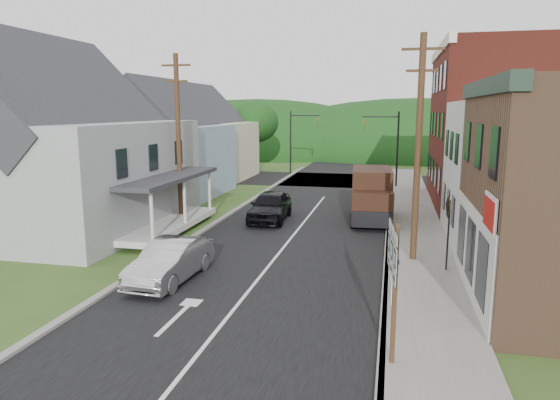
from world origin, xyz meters
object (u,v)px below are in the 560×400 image
Objects in this scene: warning_sign at (448,223)px; silver_sedan at (171,261)px; dark_sedan at (270,206)px; delivery_van at (372,195)px; route_sign_cluster at (393,274)px.

silver_sedan is at bearing -168.89° from warning_sign.
delivery_van reaches higher than dark_sedan.
route_sign_cluster reaches higher than dark_sedan.
warning_sign is at bearing 69.82° from route_sign_cluster.
silver_sedan is 0.93× the size of dark_sedan.
dark_sedan is 1.70× the size of warning_sign.
route_sign_cluster is at bearing -68.51° from dark_sedan.
delivery_van is 1.56× the size of route_sign_cluster.
route_sign_cluster is at bearing -111.01° from warning_sign.
dark_sedan is 16.59m from route_sign_cluster.
dark_sedan is at bearing 108.27° from route_sign_cluster.
dark_sedan is 1.41× the size of route_sign_cluster.
route_sign_cluster reaches higher than delivery_van.
warning_sign reaches higher than silver_sedan.
delivery_van is at bearing 104.18° from warning_sign.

